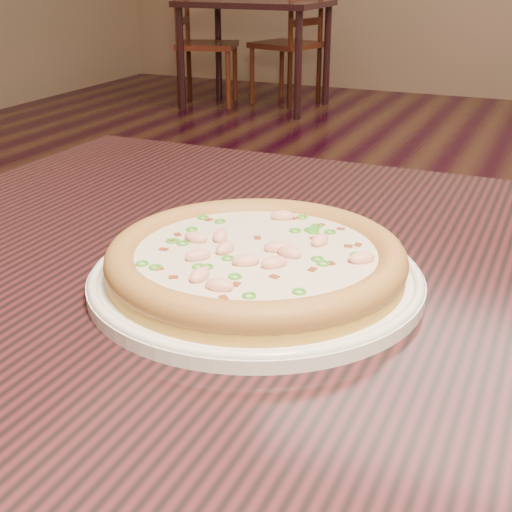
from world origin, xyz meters
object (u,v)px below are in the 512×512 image
at_px(pizza, 256,259).
at_px(plate, 256,277).
at_px(chair_b, 292,44).
at_px(chair_a, 200,44).
at_px(bg_table_left, 255,14).
at_px(hero_table, 389,379).

bearing_deg(pizza, plate, 113.47).
relative_size(plate, pizza, 1.12).
bearing_deg(pizza, chair_b, 110.80).
height_order(plate, chair_b, chair_b).
bearing_deg(chair_b, pizza, -69.20).
xyz_separation_m(chair_a, chair_b, (0.62, 0.28, 0.00)).
distance_m(plate, chair_a, 4.90).
distance_m(pizza, bg_table_left, 4.76).
bearing_deg(hero_table, plate, -157.38).
bearing_deg(hero_table, bg_table_left, 115.57).
bearing_deg(bg_table_left, plate, -65.99).
xyz_separation_m(bg_table_left, chair_a, (-0.42, -0.06, -0.22)).
bearing_deg(chair_a, bg_table_left, 8.49).
bearing_deg(pizza, chair_a, 118.81).
bearing_deg(hero_table, chair_b, 112.32).
distance_m(hero_table, bg_table_left, 4.76).
bearing_deg(plate, pizza, -66.53).
distance_m(hero_table, plate, 0.17).
relative_size(hero_table, chair_a, 1.26).
height_order(plate, bg_table_left, plate).
bearing_deg(bg_table_left, chair_b, 46.10).
distance_m(chair_a, chair_b, 0.68).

